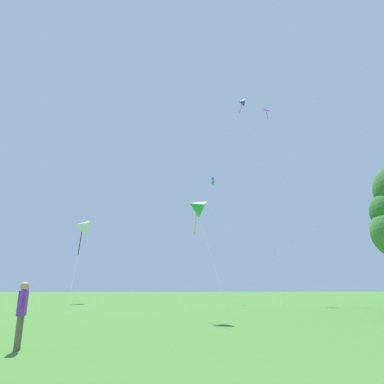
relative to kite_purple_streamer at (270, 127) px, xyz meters
name	(u,v)px	position (x,y,z in m)	size (l,w,h in m)	color
kite_purple_streamer	(270,127)	(0.00, 0.00, 0.00)	(0.90, 7.54, 26.42)	purple
kite_white_distant	(82,226)	(-24.23, 0.77, -13.97)	(2.62, 10.60, 10.11)	white
kite_green_small	(196,206)	(-12.50, -23.02, -16.89)	(1.54, 5.75, 6.73)	green
kite_blue_delta	(242,103)	(-3.16, 2.33, 5.06)	(1.30, 11.87, 28.72)	blue
kite_teal_box	(213,183)	(-7.85, 1.38, -7.75)	(2.73, 9.79, 16.06)	teal
person_far_back	(22,309)	(-18.08, -32.02, -21.93)	(0.23, 0.56, 1.73)	#665B4C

